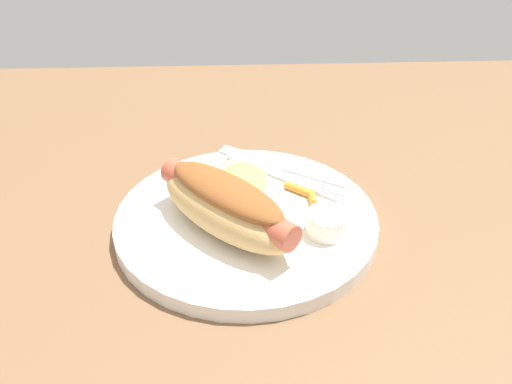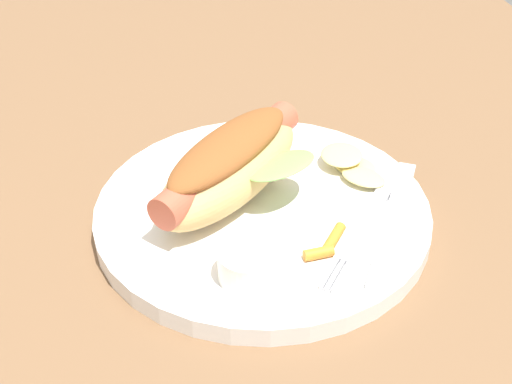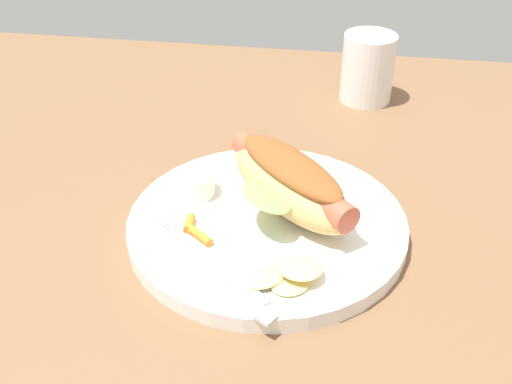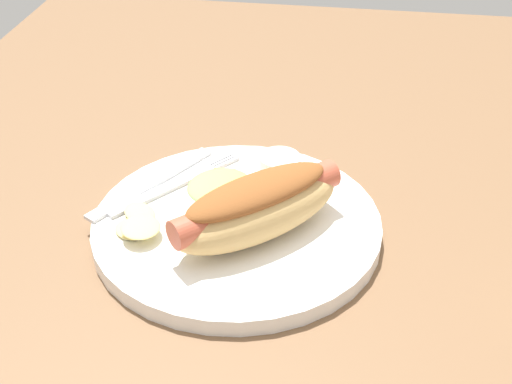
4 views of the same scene
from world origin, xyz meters
TOP-DOWN VIEW (x-y plane):
  - ground_plane at (0.00, 0.00)cm, footprint 120.00×90.00cm
  - plate at (-1.95, 2.21)cm, footprint 26.62×26.62cm
  - hot_dog at (-3.78, 0.50)cm, footprint 15.91×16.28cm
  - sauce_ramekin at (5.88, -0.75)cm, footprint 4.11×4.11cm
  - fork at (2.27, 9.30)cm, footprint 12.83×10.68cm
  - knife at (2.42, 11.50)cm, footprint 14.34×9.31cm
  - chips_pile at (-4.85, 10.70)cm, footprint 7.01×5.17cm
  - carrot_garnish at (4.28, 5.60)cm, footprint 3.30×3.99cm

SIDE VIEW (x-z plane):
  - ground_plane at x=0.00cm, z-range -1.80..0.00cm
  - plate at x=-1.95cm, z-range 0.00..1.60cm
  - knife at x=2.42cm, z-range 1.60..1.96cm
  - fork at x=2.27cm, z-range 1.60..2.00cm
  - carrot_garnish at x=4.28cm, z-range 1.59..2.43cm
  - chips_pile at x=-4.85cm, z-range 1.54..3.00cm
  - sauce_ramekin at x=5.88cm, z-range 1.60..3.90cm
  - hot_dog at x=-3.78cm, z-range 1.82..7.47cm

